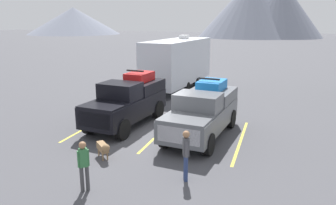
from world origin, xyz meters
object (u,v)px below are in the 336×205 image
(dog, at_px, (104,148))
(camper_trailer_a, at_px, (178,61))
(pickup_truck_a, at_px, (128,100))
(person_b, at_px, (84,163))
(pickup_truck_b, at_px, (203,111))
(person_a, at_px, (186,152))

(dog, bearing_deg, camper_trailer_a, 95.02)
(pickup_truck_a, bearing_deg, person_b, -76.17)
(pickup_truck_a, distance_m, person_b, 6.70)
(pickup_truck_a, xyz_separation_m, camper_trailer_a, (-0.23, 9.20, 0.86))
(camper_trailer_a, bearing_deg, pickup_truck_a, -88.59)
(pickup_truck_a, distance_m, pickup_truck_b, 3.94)
(camper_trailer_a, distance_m, dog, 13.53)
(pickup_truck_b, relative_size, person_a, 3.23)
(camper_trailer_a, height_order, person_b, camper_trailer_a)
(person_b, bearing_deg, pickup_truck_b, 69.17)
(pickup_truck_b, distance_m, person_b, 6.54)
(pickup_truck_b, relative_size, dog, 6.78)
(pickup_truck_a, relative_size, person_b, 3.32)
(person_a, bearing_deg, pickup_truck_b, 95.73)
(person_a, xyz_separation_m, person_b, (-2.77, -1.69, -0.06))
(person_a, distance_m, person_b, 3.24)
(pickup_truck_a, distance_m, camper_trailer_a, 9.24)
(person_a, xyz_separation_m, dog, (-3.42, 0.63, -0.54))
(camper_trailer_a, bearing_deg, person_b, -83.36)
(pickup_truck_a, bearing_deg, dog, -77.22)
(pickup_truck_a, relative_size, camper_trailer_a, 0.59)
(pickup_truck_b, height_order, person_b, pickup_truck_b)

